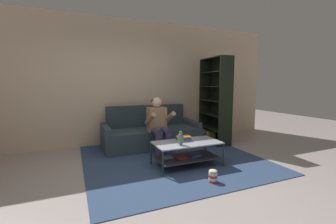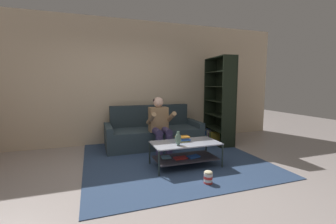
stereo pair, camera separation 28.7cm
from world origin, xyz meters
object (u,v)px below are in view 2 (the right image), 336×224
object	(u,v)px
person_seated_center	(160,123)
couch	(153,133)
bookshelf	(220,106)
vase	(178,139)
book_stack	(182,139)
coffee_table	(185,151)
popcorn_tub	(208,177)

from	to	relation	value
person_seated_center	couch	bearing A→B (deg)	90.00
bookshelf	couch	bearing A→B (deg)	172.81
couch	vase	size ratio (longest dim) A/B	9.32
couch	book_stack	distance (m)	1.35
coffee_table	person_seated_center	bearing A→B (deg)	100.98
bookshelf	popcorn_tub	world-z (taller)	bookshelf
person_seated_center	bookshelf	bearing A→B (deg)	11.54
bookshelf	coffee_table	bearing A→B (deg)	-139.61
person_seated_center	popcorn_tub	distance (m)	1.73
couch	vase	world-z (taller)	couch
couch	person_seated_center	world-z (taller)	person_seated_center
couch	coffee_table	xyz separation A→B (m)	(0.17, -1.42, -0.02)
coffee_table	vase	size ratio (longest dim) A/B	5.03
couch	bookshelf	bearing A→B (deg)	-7.19
coffee_table	book_stack	world-z (taller)	book_stack
bookshelf	popcorn_tub	bearing A→B (deg)	-125.42
vase	bookshelf	size ratio (longest dim) A/B	0.11
book_stack	popcorn_tub	bearing A→B (deg)	-86.83
person_seated_center	popcorn_tub	xyz separation A→B (m)	(0.21, -1.64, -0.53)
couch	popcorn_tub	size ratio (longest dim) A/B	11.00
coffee_table	popcorn_tub	world-z (taller)	coffee_table
person_seated_center	vase	size ratio (longest dim) A/B	5.01
vase	couch	bearing A→B (deg)	89.80
vase	bookshelf	bearing A→B (deg)	39.85
vase	coffee_table	bearing A→B (deg)	35.22
couch	book_stack	size ratio (longest dim) A/B	8.85
couch	book_stack	bearing A→B (deg)	-83.12
vase	book_stack	xyz separation A→B (m)	(0.17, 0.22, -0.06)
book_stack	popcorn_tub	xyz separation A→B (m)	(0.05, -0.84, -0.37)
bookshelf	person_seated_center	bearing A→B (deg)	-168.46
popcorn_tub	bookshelf	bearing A→B (deg)	54.58
couch	bookshelf	xyz separation A→B (m)	(1.61, -0.20, 0.59)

